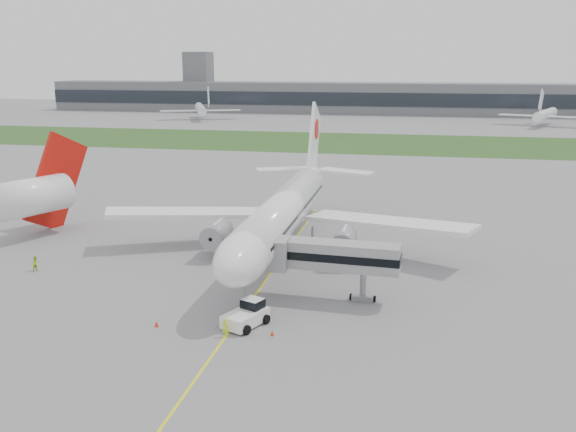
% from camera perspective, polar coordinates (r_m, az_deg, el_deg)
% --- Properties ---
extents(ground, '(600.00, 600.00, 0.00)m').
position_cam_1_polar(ground, '(78.37, -0.98, -4.28)').
color(ground, gray).
rests_on(ground, ground).
extents(apron_markings, '(70.00, 70.00, 0.04)m').
position_cam_1_polar(apron_markings, '(73.75, -1.82, -5.46)').
color(apron_markings, yellow).
rests_on(apron_markings, ground).
extents(grass_strip, '(600.00, 50.00, 0.02)m').
position_cam_1_polar(grass_strip, '(194.96, 6.65, 6.49)').
color(grass_strip, '#27511E').
rests_on(grass_strip, ground).
extents(terminal_building, '(320.00, 22.30, 14.00)m').
position_cam_1_polar(terminal_building, '(303.57, 8.51, 10.31)').
color(terminal_building, slate).
rests_on(terminal_building, ground).
extents(control_tower, '(12.00, 12.00, 56.00)m').
position_cam_1_polar(control_tower, '(323.62, -7.85, 9.29)').
color(control_tower, slate).
rests_on(control_tower, ground).
extents(airliner, '(48.13, 53.95, 17.88)m').
position_cam_1_polar(airliner, '(81.44, -0.27, 0.55)').
color(airliner, white).
rests_on(airliner, ground).
extents(pushback_tug, '(4.31, 5.10, 2.29)m').
position_cam_1_polar(pushback_tug, '(60.81, -3.64, -8.69)').
color(pushback_tug, white).
rests_on(pushback_tug, ground).
extents(jet_bridge, '(13.94, 3.97, 6.40)m').
position_cam_1_polar(jet_bridge, '(65.69, 3.55, -3.56)').
color(jet_bridge, '#9B9B9D').
rests_on(jet_bridge, ground).
extents(safety_cone_left, '(0.42, 0.42, 0.58)m').
position_cam_1_polar(safety_cone_left, '(61.76, -11.62, -9.37)').
color(safety_cone_left, red).
rests_on(safety_cone_left, ground).
extents(safety_cone_right, '(0.36, 0.36, 0.50)m').
position_cam_1_polar(safety_cone_right, '(58.72, -1.41, -10.37)').
color(safety_cone_right, red).
rests_on(safety_cone_right, ground).
extents(ground_crew_near, '(0.67, 0.47, 1.74)m').
position_cam_1_polar(ground_crew_near, '(58.52, -5.60, -9.86)').
color(ground_crew_near, '#D5FF2A').
rests_on(ground_crew_near, ground).
extents(ground_crew_far, '(0.94, 1.06, 1.84)m').
position_cam_1_polar(ground_crew_far, '(81.20, -21.49, -3.94)').
color(ground_crew_far, '#AEDD24').
rests_on(ground_crew_far, ground).
extents(neighbor_aircraft, '(9.12, 18.42, 14.98)m').
position_cam_1_polar(neighbor_aircraft, '(95.93, -21.64, 1.75)').
color(neighbor_aircraft, red).
rests_on(neighbor_aircraft, ground).
extents(distant_aircraft_left, '(41.59, 39.41, 12.66)m').
position_cam_1_polar(distant_aircraft_left, '(273.36, -7.76, 8.50)').
color(distant_aircraft_left, white).
rests_on(distant_aircraft_left, ground).
extents(distant_aircraft_right, '(41.57, 39.25, 12.77)m').
position_cam_1_polar(distant_aircraft_right, '(261.32, 21.82, 7.42)').
color(distant_aircraft_right, white).
rests_on(distant_aircraft_right, ground).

